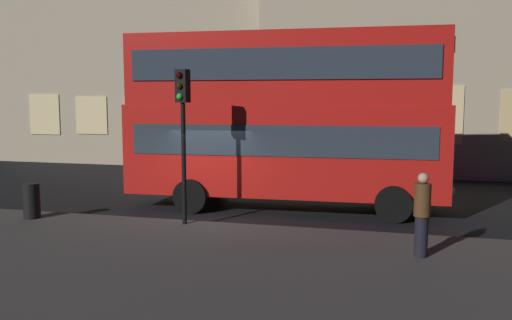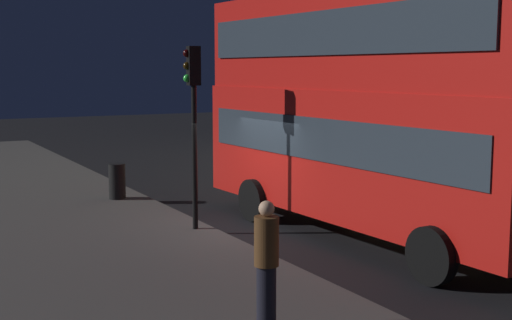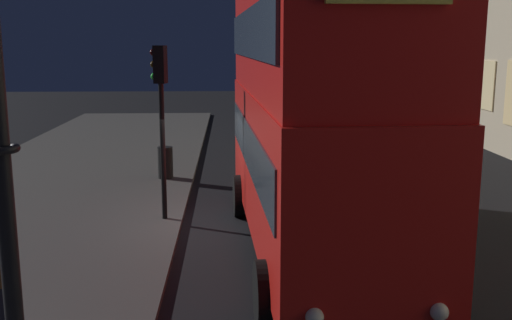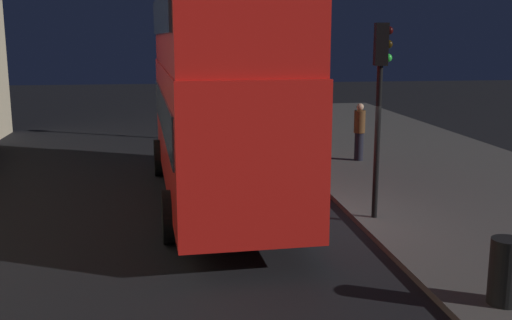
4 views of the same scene
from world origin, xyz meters
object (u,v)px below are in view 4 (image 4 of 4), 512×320
object	(u,v)px
pedestrian	(359,131)
litter_bin	(505,271)
double_decker_bus	(216,76)
street_lamp	(294,30)
traffic_light_near_kerb	(380,80)

from	to	relation	value
pedestrian	litter_bin	distance (m)	10.39
litter_bin	double_decker_bus	bearing A→B (deg)	29.41
double_decker_bus	pedestrian	xyz separation A→B (m)	(3.91, -4.70, -1.96)
litter_bin	street_lamp	bearing A→B (deg)	1.32
double_decker_bus	street_lamp	distance (m)	8.13
double_decker_bus	traffic_light_near_kerb	distance (m)	3.79
double_decker_bus	street_lamp	xyz separation A→B (m)	(7.35, -3.30, 1.12)
litter_bin	pedestrian	bearing A→B (deg)	-6.03
double_decker_bus	street_lamp	bearing A→B (deg)	-26.89
pedestrian	traffic_light_near_kerb	bearing A→B (deg)	76.77
double_decker_bus	traffic_light_near_kerb	bearing A→B (deg)	-125.21
pedestrian	litter_bin	bearing A→B (deg)	84.96
traffic_light_near_kerb	pedestrian	xyz separation A→B (m)	(5.95, -1.51, -1.99)
street_lamp	pedestrian	distance (m)	4.83
pedestrian	litter_bin	world-z (taller)	pedestrian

